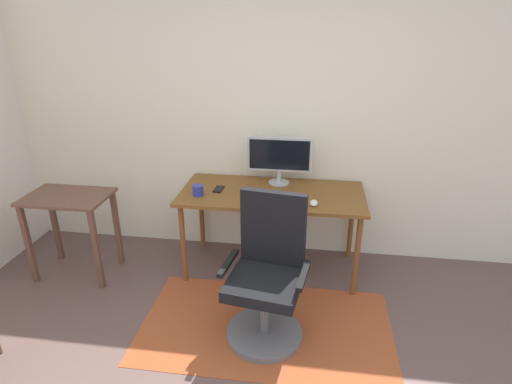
{
  "coord_description": "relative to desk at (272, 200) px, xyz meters",
  "views": [
    {
      "loc": [
        0.16,
        -1.37,
        2.08
      ],
      "look_at": [
        -0.24,
        1.53,
        0.84
      ],
      "focal_mm": 28.92,
      "sensor_mm": 36.0,
      "label": 1
    }
  ],
  "objects": [
    {
      "name": "cell_phone",
      "position": [
        -0.45,
        -0.01,
        0.07
      ],
      "size": [
        0.08,
        0.14,
        0.01
      ],
      "primitive_type": "cube",
      "rotation": [
        0.0,
        0.0,
        -0.06
      ],
      "color": "black",
      "rests_on": "desk"
    },
    {
      "name": "coffee_cup",
      "position": [
        -0.59,
        -0.15,
        0.11
      ],
      "size": [
        0.09,
        0.09,
        0.09
      ],
      "primitive_type": "cylinder",
      "color": "#2A349A",
      "rests_on": "desk"
    },
    {
      "name": "area_rug",
      "position": [
        0.05,
        -0.78,
        -0.67
      ],
      "size": [
        1.81,
        1.02,
        0.01
      ],
      "primitive_type": "cube",
      "color": "#A04826",
      "rests_on": "ground"
    },
    {
      "name": "desk",
      "position": [
        0.0,
        0.0,
        0.0
      ],
      "size": [
        1.53,
        0.71,
        0.74
      ],
      "color": "brown",
      "rests_on": "ground"
    },
    {
      "name": "office_chair",
      "position": [
        0.06,
        -0.81,
        -0.26
      ],
      "size": [
        0.6,
        0.54,
        1.03
      ],
      "rotation": [
        0.0,
        0.0,
        -0.15
      ],
      "color": "slate",
      "rests_on": "ground"
    },
    {
      "name": "wall_back",
      "position": [
        0.14,
        0.42,
        0.63
      ],
      "size": [
        6.0,
        0.1,
        2.6
      ],
      "primitive_type": "cube",
      "color": "#F1E9CF",
      "rests_on": "ground"
    },
    {
      "name": "keyboard",
      "position": [
        0.0,
        -0.2,
        0.08
      ],
      "size": [
        0.43,
        0.13,
        0.02
      ],
      "primitive_type": "cube",
      "color": "white",
      "rests_on": "desk"
    },
    {
      "name": "side_table",
      "position": [
        -1.66,
        -0.3,
        -0.08
      ],
      "size": [
        0.68,
        0.45,
        0.73
      ],
      "color": "brown",
      "rests_on": "ground"
    },
    {
      "name": "computer_mouse",
      "position": [
        0.35,
        -0.21,
        0.09
      ],
      "size": [
        0.06,
        0.1,
        0.03
      ],
      "primitive_type": "ellipsoid",
      "color": "white",
      "rests_on": "desk"
    },
    {
      "name": "monitor",
      "position": [
        0.04,
        0.21,
        0.32
      ],
      "size": [
        0.55,
        0.18,
        0.41
      ],
      "color": "#B2B2B7",
      "rests_on": "desk"
    }
  ]
}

